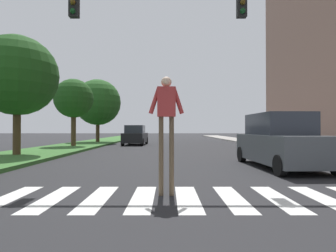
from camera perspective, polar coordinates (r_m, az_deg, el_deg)
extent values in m
plane|color=#262628|center=(26.72, 0.61, -3.65)|extent=(140.00, 140.00, 0.00)
cube|color=silver|center=(6.57, -30.25, -12.71)|extent=(0.45, 2.20, 0.01)
cube|color=silver|center=(6.18, -22.80, -13.52)|extent=(0.45, 2.20, 0.01)
cube|color=silver|center=(5.91, -14.46, -14.17)|extent=(0.45, 2.20, 0.01)
cube|color=silver|center=(5.76, -5.46, -14.54)|extent=(0.45, 2.20, 0.01)
cube|color=silver|center=(5.75, 3.81, -14.57)|extent=(0.45, 2.20, 0.01)
cube|color=silver|center=(5.88, 12.87, -14.24)|extent=(0.45, 2.20, 0.01)
cube|color=silver|center=(6.14, 21.31, -13.62)|extent=(0.45, 2.20, 0.01)
cube|color=silver|center=(6.52, 28.88, -12.82)|extent=(0.45, 2.20, 0.01)
cube|color=#386B2D|center=(25.75, -16.60, -3.57)|extent=(4.10, 64.00, 0.15)
cylinder|color=#4C3823|center=(15.52, -28.85, -0.16)|extent=(0.36, 0.36, 2.71)
sphere|color=#1E4C19|center=(15.75, -28.79, 9.10)|extent=(3.93, 3.93, 3.93)
cylinder|color=#4C3823|center=(22.00, -19.07, -0.36)|extent=(0.36, 0.36, 2.69)
sphere|color=#1E4C19|center=(22.13, -19.04, 5.40)|extent=(2.92, 2.92, 2.92)
cylinder|color=#4C3823|center=(28.34, -14.47, -0.57)|extent=(0.36, 0.36, 2.56)
sphere|color=#23561E|center=(28.46, -14.46, 4.74)|extent=(4.53, 4.53, 4.53)
cube|color=#9E9991|center=(26.15, 18.88, -3.51)|extent=(3.00, 64.00, 0.15)
cube|color=black|center=(9.40, -18.95, 22.64)|extent=(0.28, 0.20, 0.80)
sphere|color=#4C380F|center=(9.29, -19.21, 22.92)|extent=(0.16, 0.16, 0.16)
sphere|color=#0F3F19|center=(9.19, -19.22, 21.44)|extent=(0.16, 0.16, 0.16)
cube|color=black|center=(9.24, 14.65, 23.06)|extent=(0.28, 0.20, 0.80)
sphere|color=#4C380F|center=(9.13, 14.86, 23.35)|extent=(0.16, 0.16, 0.16)
sphere|color=#0F3F19|center=(9.03, 14.86, 21.84)|extent=(0.16, 0.16, 0.16)
cylinder|color=brown|center=(5.85, 0.50, -6.17)|extent=(0.10, 0.10, 1.65)
cylinder|color=brown|center=(5.84, -1.67, -6.18)|extent=(0.10, 0.10, 1.65)
cube|color=#B23333|center=(5.84, -0.58, 4.97)|extent=(0.39, 0.25, 0.62)
cylinder|color=#B23333|center=(5.86, 1.78, 5.26)|extent=(0.27, 0.10, 0.58)
cylinder|color=#B23333|center=(5.85, -2.94, 5.28)|extent=(0.27, 0.10, 0.58)
sphere|color=beige|center=(5.90, -0.58, 9.04)|extent=(0.23, 0.23, 0.22)
cube|color=#474C51|center=(10.83, 21.98, -4.25)|extent=(2.08, 4.67, 0.96)
cube|color=#2D333D|center=(11.02, 21.46, 0.36)|extent=(1.77, 2.59, 0.79)
cylinder|color=black|center=(8.83, 21.83, -7.56)|extent=(0.25, 0.65, 0.64)
cylinder|color=black|center=(12.89, 22.09, -5.37)|extent=(0.25, 0.65, 0.64)
cylinder|color=black|center=(12.27, 14.65, -5.63)|extent=(0.25, 0.65, 0.64)
cube|color=black|center=(24.95, -6.95, -2.39)|extent=(1.95, 4.17, 0.84)
cube|color=#2D333D|center=(24.73, -7.02, -0.65)|extent=(1.65, 1.90, 0.68)
cylinder|color=black|center=(26.67, -8.15, -2.96)|extent=(0.24, 0.65, 0.64)
cylinder|color=black|center=(26.43, -4.66, -2.99)|extent=(0.24, 0.65, 0.64)
cylinder|color=black|center=(23.53, -9.52, -3.26)|extent=(0.24, 0.65, 0.64)
cylinder|color=black|center=(23.26, -5.56, -3.30)|extent=(0.24, 0.65, 0.64)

